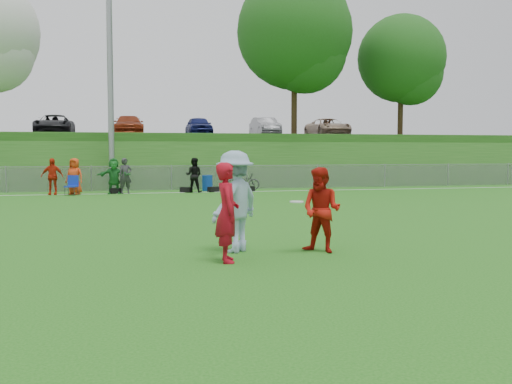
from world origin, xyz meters
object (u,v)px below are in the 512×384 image
object	(u,v)px
player_red_left	(227,212)
player_red_center	(322,210)
recycling_bin	(207,183)
frisbee	(297,202)
player_blue	(235,202)
bicycle	(243,181)

from	to	relation	value
player_red_left	player_red_center	size ratio (longest dim) A/B	1.07
player_red_center	recycling_bin	size ratio (longest dim) A/B	2.14
player_red_center	frisbee	world-z (taller)	player_red_center
player_red_left	player_red_center	xyz separation A→B (m)	(2.01, 0.54, -0.06)
player_blue	recycling_bin	size ratio (longest dim) A/B	2.56
player_red_center	player_blue	distance (m)	1.74
player_red_center	frisbee	distance (m)	0.53
player_red_left	player_red_center	distance (m)	2.08
player_red_center	frisbee	bearing A→B (deg)	-140.15
frisbee	recycling_bin	xyz separation A→B (m)	(0.83, 18.00, -0.63)
player_red_left	recycling_bin	xyz separation A→B (m)	(2.34, 18.58, -0.51)
player_red_left	recycling_bin	bearing A→B (deg)	-3.93
bicycle	frisbee	bearing A→B (deg)	171.54
player_red_center	recycling_bin	xyz separation A→B (m)	(0.33, 18.04, -0.45)
player_red_left	bicycle	size ratio (longest dim) A/B	1.05
recycling_bin	bicycle	size ratio (longest dim) A/B	0.46
player_red_left	recycling_bin	distance (m)	18.73
bicycle	player_blue	bearing A→B (deg)	167.68
player_blue	bicycle	world-z (taller)	player_blue
player_blue	bicycle	size ratio (longest dim) A/B	1.17
recycling_bin	bicycle	distance (m)	1.86
player_red_center	player_blue	bearing A→B (deg)	-150.12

